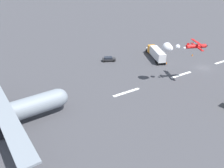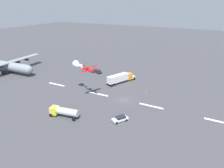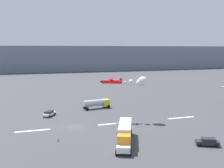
% 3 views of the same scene
% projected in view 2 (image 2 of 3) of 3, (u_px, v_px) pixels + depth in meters
% --- Properties ---
extents(ground_plane, '(440.00, 440.00, 0.00)m').
position_uv_depth(ground_plane, '(123.00, 100.00, 71.35)').
color(ground_plane, '#424247').
rests_on(ground_plane, ground).
extents(runway_stripe_1, '(8.00, 0.90, 0.01)m').
position_uv_depth(runway_stripe_1, '(220.00, 122.00, 58.21)').
color(runway_stripe_1, white).
rests_on(runway_stripe_1, ground).
extents(runway_stripe_2, '(8.00, 0.90, 0.01)m').
position_uv_depth(runway_stripe_2, '(151.00, 106.00, 66.97)').
color(runway_stripe_2, white).
rests_on(runway_stripe_2, ground).
extents(runway_stripe_3, '(8.00, 0.90, 0.01)m').
position_uv_depth(runway_stripe_3, '(98.00, 94.00, 75.73)').
color(runway_stripe_3, white).
rests_on(runway_stripe_3, ground).
extents(runway_stripe_4, '(8.00, 0.90, 0.01)m').
position_uv_depth(runway_stripe_4, '(57.00, 84.00, 84.49)').
color(runway_stripe_4, white).
rests_on(runway_stripe_4, ground).
extents(cargo_transport_plane, '(25.34, 36.12, 11.34)m').
position_uv_depth(cargo_transport_plane, '(11.00, 66.00, 96.26)').
color(cargo_transport_plane, gray).
rests_on(cargo_transport_plane, ground).
extents(stunt_biplane_red, '(12.00, 7.51, 2.54)m').
position_uv_depth(stunt_biplane_red, '(80.00, 66.00, 72.88)').
color(stunt_biplane_red, red).
extents(semi_truck_orange, '(7.78, 13.59, 3.70)m').
position_uv_depth(semi_truck_orange, '(120.00, 78.00, 85.48)').
color(semi_truck_orange, silver).
rests_on(semi_truck_orange, ground).
extents(fuel_tanker_truck, '(9.03, 4.03, 2.90)m').
position_uv_depth(fuel_tanker_truck, '(64.00, 112.00, 60.05)').
color(fuel_tanker_truck, yellow).
rests_on(fuel_tanker_truck, ground).
extents(followme_car_yellow, '(4.78, 3.47, 1.52)m').
position_uv_depth(followme_car_yellow, '(98.00, 71.00, 97.93)').
color(followme_car_yellow, '#262628').
rests_on(followme_car_yellow, ground).
extents(airport_staff_sedan, '(4.00, 4.77, 1.52)m').
position_uv_depth(airport_staff_sedan, '(120.00, 119.00, 58.22)').
color(airport_staff_sedan, white).
rests_on(airport_staff_sedan, ground).
extents(traffic_cone_near, '(0.44, 0.44, 0.75)m').
position_uv_depth(traffic_cone_near, '(146.00, 92.00, 76.41)').
color(traffic_cone_near, orange).
rests_on(traffic_cone_near, ground).
extents(traffic_cone_far, '(0.44, 0.44, 0.75)m').
position_uv_depth(traffic_cone_far, '(114.00, 86.00, 81.66)').
color(traffic_cone_far, orange).
rests_on(traffic_cone_far, ground).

